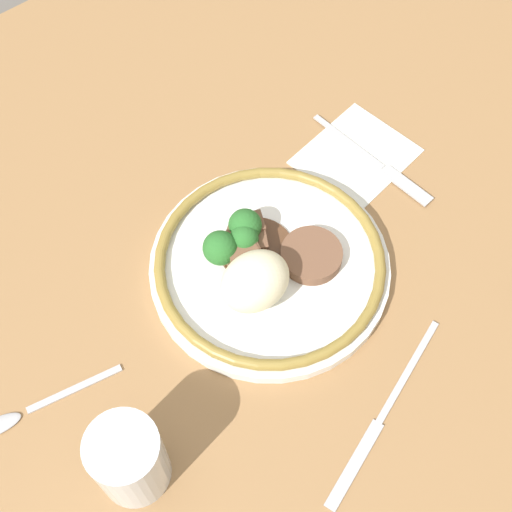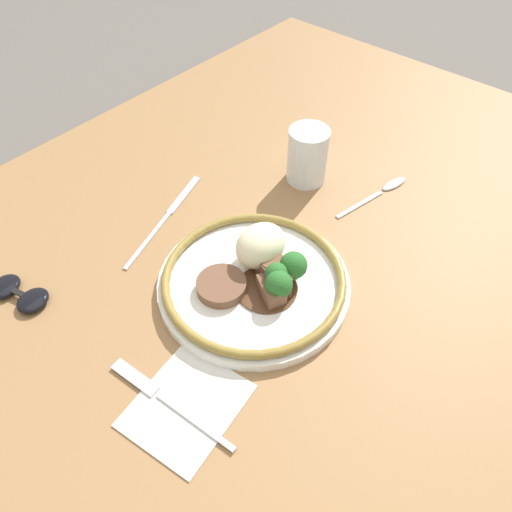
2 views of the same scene
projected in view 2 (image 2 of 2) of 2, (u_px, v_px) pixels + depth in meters
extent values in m
plane|color=#5B5651|center=(263.00, 311.00, 0.70)|extent=(8.00, 8.00, 0.00)
cube|color=olive|center=(263.00, 303.00, 0.69)|extent=(1.46, 1.05, 0.04)
cube|color=silver|center=(187.00, 405.00, 0.56)|extent=(0.14, 0.12, 0.00)
cylinder|color=white|center=(253.00, 285.00, 0.67)|extent=(0.26, 0.26, 0.01)
torus|color=olive|center=(253.00, 279.00, 0.66)|extent=(0.25, 0.25, 0.01)
ellipsoid|color=beige|center=(261.00, 246.00, 0.67)|extent=(0.08, 0.06, 0.06)
cylinder|color=brown|center=(221.00, 286.00, 0.65)|extent=(0.07, 0.07, 0.01)
cylinder|color=#51331E|center=(268.00, 287.00, 0.66)|extent=(0.08, 0.08, 0.00)
cube|color=brown|center=(281.00, 284.00, 0.65)|extent=(0.04, 0.04, 0.03)
cube|color=brown|center=(272.00, 267.00, 0.66)|extent=(0.04, 0.04, 0.03)
cube|color=brown|center=(276.00, 274.00, 0.66)|extent=(0.04, 0.04, 0.03)
cube|color=brown|center=(269.00, 283.00, 0.65)|extent=(0.03, 0.03, 0.02)
cube|color=brown|center=(274.00, 296.00, 0.64)|extent=(0.03, 0.03, 0.03)
cylinder|color=#568442|center=(276.00, 284.00, 0.66)|extent=(0.01, 0.01, 0.02)
sphere|color=#286628|center=(277.00, 274.00, 0.64)|extent=(0.03, 0.03, 0.03)
cylinder|color=#568442|center=(293.00, 275.00, 0.67)|extent=(0.01, 0.01, 0.01)
sphere|color=#286628|center=(294.00, 265.00, 0.65)|extent=(0.04, 0.04, 0.04)
cylinder|color=#568442|center=(277.00, 296.00, 0.64)|extent=(0.01, 0.01, 0.01)
sphere|color=#286628|center=(277.00, 286.00, 0.63)|extent=(0.04, 0.04, 0.04)
cylinder|color=#F4AD19|center=(307.00, 159.00, 0.81)|extent=(0.06, 0.06, 0.08)
cylinder|color=silver|center=(308.00, 156.00, 0.80)|extent=(0.07, 0.07, 0.09)
cube|color=#ADADB2|center=(195.00, 421.00, 0.55)|extent=(0.02, 0.11, 0.00)
cube|color=#ADADB2|center=(135.00, 377.00, 0.58)|extent=(0.02, 0.07, 0.00)
cube|color=#ADADB2|center=(149.00, 239.00, 0.74)|extent=(0.13, 0.05, 0.00)
cube|color=#ADADB2|center=(184.00, 194.00, 0.81)|extent=(0.09, 0.04, 0.00)
cube|color=#ADADB2|center=(359.00, 204.00, 0.79)|extent=(0.10, 0.03, 0.00)
ellipsoid|color=#ADADB2|center=(394.00, 184.00, 0.83)|extent=(0.06, 0.03, 0.01)
ellipsoid|color=black|center=(33.00, 301.00, 0.66)|extent=(0.05, 0.05, 0.01)
ellipsoid|color=black|center=(5.00, 287.00, 0.67)|extent=(0.05, 0.05, 0.01)
cube|color=black|center=(18.00, 293.00, 0.66)|extent=(0.01, 0.02, 0.00)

